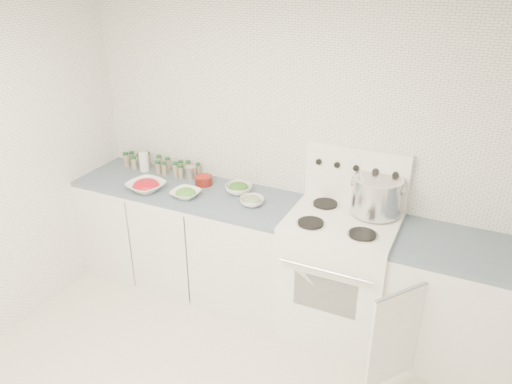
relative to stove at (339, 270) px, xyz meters
name	(u,v)px	position (x,y,z in m)	size (l,w,h in m)	color
room_walls	(189,192)	(-0.48, -1.19, 1.06)	(3.54, 3.04, 2.52)	white
counter_left	(189,236)	(-1.30, 0.00, -0.05)	(1.85, 0.62, 0.90)	white
stove	(339,270)	(0.00, 0.00, 0.00)	(0.76, 0.70, 1.36)	white
counter_right	(455,305)	(0.82, 0.00, -0.05)	(0.89, 0.95, 0.90)	white
stock_pot	(377,194)	(0.18, 0.16, 0.59)	(0.37, 0.34, 0.26)	silver
bowl_tomato	(146,186)	(-1.57, -0.16, 0.44)	(0.34, 0.34, 0.10)	white
bowl_snowpea	(186,193)	(-1.22, -0.13, 0.43)	(0.23, 0.23, 0.07)	white
bowl_broccoli	(238,188)	(-0.88, 0.11, 0.44)	(0.24, 0.24, 0.09)	white
bowl_zucchini	(252,201)	(-0.70, -0.03, 0.44)	(0.24, 0.24, 0.07)	white
bowl_pepper	(204,180)	(-1.21, 0.13, 0.45)	(0.14, 0.14, 0.09)	maroon
salt_canister	(144,162)	(-1.82, 0.16, 0.48)	(0.08, 0.08, 0.16)	white
tin_can	(191,173)	(-1.36, 0.18, 0.46)	(0.08, 0.08, 0.11)	#B9AB9C
spice_cluster	(159,164)	(-1.71, 0.21, 0.46)	(0.74, 0.16, 0.14)	gray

